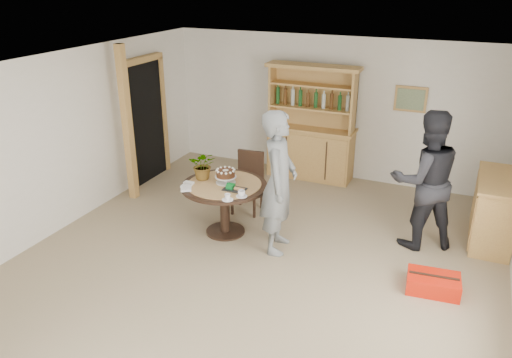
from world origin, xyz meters
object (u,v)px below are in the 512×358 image
Objects in this scene: dining_table at (224,194)px; adult_person at (425,180)px; hutch at (311,141)px; red_suitcase at (433,283)px; sideboard at (494,210)px; teen_boy at (279,183)px; dining_chair at (249,178)px.

adult_person reaches higher than dining_table.
hutch is 3.77m from red_suitcase.
teen_boy is at bearing -152.46° from sideboard.
adult_person reaches higher than red_suitcase.
dining_chair is at bearing 90.53° from dining_table.
hutch is 1.07× the size of adult_person.
sideboard is 0.66× the size of adult_person.
hutch is at bearing 69.34° from dining_chair.
sideboard is 1.98× the size of red_suitcase.
hutch reaches higher than red_suitcase.
sideboard is at bearing 1.78° from dining_chair.
adult_person reaches higher than sideboard.
hutch is 2.76m from adult_person.
adult_person is at bearing -6.64° from dining_chair.
dining_chair is at bearing -28.93° from adult_person.
teen_boy is at bearing -0.76° from adult_person.
adult_person is (1.72, 0.88, -0.01)m from teen_boy.
adult_person is at bearing 16.84° from dining_table.
red_suitcase is (0.32, -1.07, -0.85)m from adult_person.
teen_boy is at bearing -52.80° from dining_chair.
sideboard is (3.04, -1.24, -0.22)m from hutch.
dining_table is at bearing -94.98° from dining_chair.
dining_table is at bearing -10.95° from adult_person.
adult_person is (-0.92, -0.50, 0.48)m from sideboard.
red_suitcase is at bearing -5.72° from dining_table.
sideboard is 3.02m from teen_boy.
sideboard is at bearing 63.30° from red_suitcase.
hutch is at bearing 125.24° from red_suitcase.
dining_table is 1.88× the size of red_suitcase.
dining_table is 1.27× the size of dining_chair.
dining_table is 0.62× the size of teen_boy.
hutch is at bearing 79.87° from dining_table.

